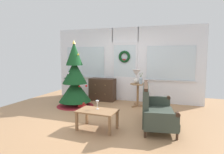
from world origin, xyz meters
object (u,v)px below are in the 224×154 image
(coffee_table, at_px, (97,113))
(gift_box, at_px, (82,105))
(dresser_cabinet, at_px, (103,89))
(christmas_tree, at_px, (75,82))
(flower_vase, at_px, (141,80))
(table_lamp, at_px, (136,74))
(wine_glass, at_px, (97,103))
(side_table, at_px, (138,90))
(settee_sofa, at_px, (154,109))

(coffee_table, distance_m, gift_box, 1.78)
(dresser_cabinet, relative_size, gift_box, 4.81)
(christmas_tree, xyz_separation_m, coffee_table, (1.44, -1.56, -0.42))
(christmas_tree, bearing_deg, flower_vase, 15.30)
(table_lamp, relative_size, wine_glass, 2.26)
(coffee_table, bearing_deg, dresser_cabinet, 109.53)
(flower_vase, bearing_deg, table_lamp, 147.99)
(flower_vase, xyz_separation_m, coffee_table, (-0.54, -2.11, -0.48))
(table_lamp, bearing_deg, gift_box, -150.73)
(coffee_table, bearing_deg, christmas_tree, 132.70)
(dresser_cabinet, xyz_separation_m, table_lamp, (1.28, -0.33, 0.61))
(table_lamp, bearing_deg, coffee_table, -99.76)
(christmas_tree, relative_size, flower_vase, 5.90)
(gift_box, bearing_deg, side_table, 27.14)
(wine_glass, bearing_deg, side_table, 77.21)
(flower_vase, bearing_deg, coffee_table, -104.36)
(table_lamp, bearing_deg, flower_vase, -32.01)
(dresser_cabinet, height_order, coffee_table, dresser_cabinet)
(settee_sofa, relative_size, wine_glass, 8.44)
(settee_sofa, height_order, coffee_table, settee_sofa)
(dresser_cabinet, relative_size, settee_sofa, 0.55)
(dresser_cabinet, distance_m, wine_glass, 2.61)
(dresser_cabinet, height_order, wine_glass, dresser_cabinet)
(gift_box, bearing_deg, table_lamp, 29.27)
(flower_vase, distance_m, wine_glass, 2.12)
(wine_glass, bearing_deg, flower_vase, 74.19)
(side_table, distance_m, flower_vase, 0.35)
(wine_glass, xyz_separation_m, gift_box, (-1.06, 1.29, -0.47))
(flower_vase, height_order, gift_box, flower_vase)
(dresser_cabinet, height_order, flower_vase, flower_vase)
(christmas_tree, bearing_deg, gift_box, -27.95)
(table_lamp, relative_size, coffee_table, 0.51)
(settee_sofa, xyz_separation_m, gift_box, (-2.22, 0.73, -0.28))
(dresser_cabinet, xyz_separation_m, coffee_table, (0.90, -2.54, -0.03))
(coffee_table, relative_size, wine_glass, 4.42)
(christmas_tree, distance_m, gift_box, 0.79)
(settee_sofa, relative_size, flower_vase, 4.70)
(side_table, distance_m, wine_glass, 2.13)
(christmas_tree, relative_size, wine_glass, 10.59)
(dresser_cabinet, bearing_deg, coffee_table, -70.47)
(settee_sofa, distance_m, gift_box, 2.36)
(table_lamp, xyz_separation_m, coffee_table, (-0.38, -2.21, -0.65))
(side_table, relative_size, flower_vase, 2.06)
(dresser_cabinet, height_order, gift_box, dresser_cabinet)
(side_table, xyz_separation_m, coffee_table, (-0.44, -2.17, -0.15))
(wine_glass, height_order, gift_box, wine_glass)
(side_table, xyz_separation_m, wine_glass, (-0.47, -2.08, 0.05))
(dresser_cabinet, distance_m, gift_box, 1.21)
(dresser_cabinet, distance_m, settee_sofa, 2.77)
(christmas_tree, distance_m, wine_glass, 2.05)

